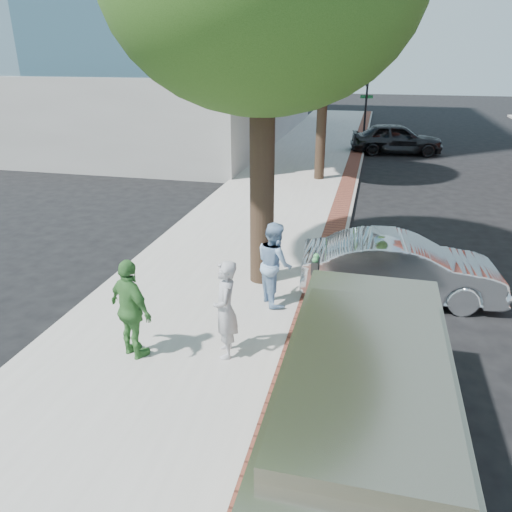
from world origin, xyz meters
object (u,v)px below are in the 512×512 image
(person_officer, at_px, (275,263))
(bg_car, at_px, (396,139))
(van, at_px, (364,399))
(sedan_silver, at_px, (400,268))
(parking_meter, at_px, (315,277))
(person_green, at_px, (131,310))
(person_gray, at_px, (225,310))

(person_officer, height_order, bg_car, person_officer)
(person_officer, distance_m, van, 4.33)
(person_officer, relative_size, bg_car, 0.37)
(sedan_silver, bearing_deg, parking_meter, 136.30)
(person_officer, distance_m, person_green, 3.12)
(person_green, xyz_separation_m, sedan_silver, (4.41, 3.58, -0.34))
(sedan_silver, height_order, bg_car, bg_car)
(person_green, distance_m, bg_car, 21.15)
(parking_meter, bearing_deg, person_officer, 135.61)
(parking_meter, relative_size, van, 0.29)
(person_officer, bearing_deg, van, 174.05)
(person_gray, distance_m, van, 2.93)
(sedan_silver, bearing_deg, person_green, 123.94)
(van, bearing_deg, sedan_silver, 83.45)
(person_gray, xyz_separation_m, person_green, (-1.50, -0.39, 0.02))
(van, bearing_deg, person_green, 159.96)
(person_gray, distance_m, bg_car, 20.49)
(sedan_silver, xyz_separation_m, bg_car, (0.26, 17.05, 0.10))
(person_green, height_order, bg_car, person_green)
(sedan_silver, bearing_deg, bg_car, -6.04)
(parking_meter, relative_size, sedan_silver, 0.35)
(person_gray, bearing_deg, bg_car, 154.98)
(parking_meter, distance_m, person_green, 3.24)
(person_green, relative_size, bg_car, 0.38)
(bg_car, bearing_deg, person_green, 160.68)
(person_officer, bearing_deg, sedan_silver, -98.33)
(van, bearing_deg, parking_meter, 108.65)
(person_gray, relative_size, sedan_silver, 0.41)
(person_green, height_order, van, person_green)
(parking_meter, xyz_separation_m, person_green, (-2.82, -1.58, -0.18))
(person_officer, bearing_deg, parking_meter, -166.48)
(parking_meter, height_order, person_gray, person_gray)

